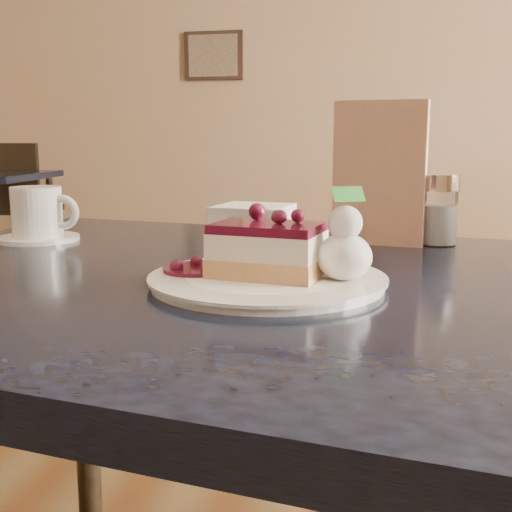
% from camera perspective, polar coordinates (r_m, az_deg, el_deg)
% --- Properties ---
extents(main_table, '(1.45, 1.08, 0.83)m').
position_cam_1_polar(main_table, '(0.88, 2.22, -7.41)').
color(main_table, black).
rests_on(main_table, ground).
extents(dessert_plate, '(0.29, 0.29, 0.01)m').
position_cam_1_polar(dessert_plate, '(0.80, 1.02, -2.21)').
color(dessert_plate, white).
rests_on(dessert_plate, main_table).
extents(cheesecake_slice, '(0.15, 0.11, 0.07)m').
position_cam_1_polar(cheesecake_slice, '(0.79, 1.03, 0.52)').
color(cheesecake_slice, tan).
rests_on(cheesecake_slice, dessert_plate).
extents(whipped_cream, '(0.07, 0.07, 0.06)m').
position_cam_1_polar(whipped_cream, '(0.78, 7.86, -0.05)').
color(whipped_cream, white).
rests_on(whipped_cream, dessert_plate).
extents(berry_sauce, '(0.09, 0.09, 0.01)m').
position_cam_1_polar(berry_sauce, '(0.83, -5.25, -1.17)').
color(berry_sauce, black).
rests_on(berry_sauce, dessert_plate).
extents(coffee_set, '(0.15, 0.14, 0.10)m').
position_cam_1_polar(coffee_set, '(1.21, -18.76, 3.35)').
color(coffee_set, white).
rests_on(coffee_set, main_table).
extents(menu_card, '(0.16, 0.06, 0.24)m').
position_cam_1_polar(menu_card, '(1.12, 10.91, 7.21)').
color(menu_card, beige).
rests_on(menu_card, main_table).
extents(sugar_shaker, '(0.07, 0.07, 0.12)m').
position_cam_1_polar(sugar_shaker, '(1.14, 15.94, 4.04)').
color(sugar_shaker, white).
rests_on(sugar_shaker, main_table).
extents(napkin_stack, '(0.15, 0.15, 0.06)m').
position_cam_1_polar(napkin_stack, '(1.23, -0.25, 3.26)').
color(napkin_stack, white).
rests_on(napkin_stack, main_table).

